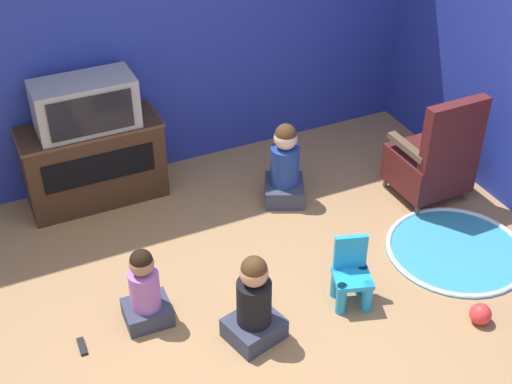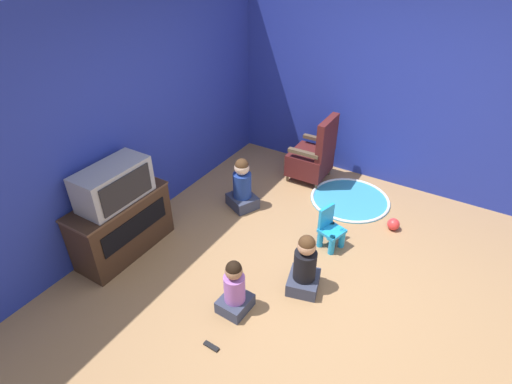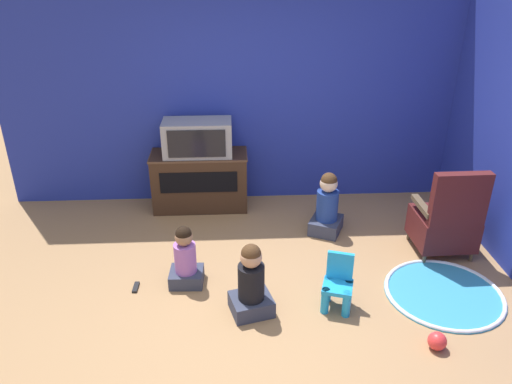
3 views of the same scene
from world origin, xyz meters
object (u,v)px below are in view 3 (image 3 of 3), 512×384
object	(u,v)px
child_watching_center	(327,207)
remote_control	(136,287)
television	(198,138)
yellow_kid_chair	(338,287)
black_armchair	(446,221)
toy_ball	(437,341)
tv_cabinet	(200,180)
child_watching_right	(185,259)
child_watching_left	(251,284)

from	to	relation	value
child_watching_center	remote_control	distance (m)	2.16
television	yellow_kid_chair	world-z (taller)	television
television	black_armchair	size ratio (longest dim) A/B	0.80
black_armchair	remote_control	bearing A→B (deg)	7.32
yellow_kid_chair	toy_ball	bearing A→B (deg)	-21.59
tv_cabinet	black_armchair	xyz separation A→B (m)	(2.50, -1.14, 0.01)
television	toy_ball	bearing A→B (deg)	-51.74
black_armchair	tv_cabinet	bearing A→B (deg)	-25.55
yellow_kid_chair	child_watching_right	size ratio (longest dim) A/B	0.83
black_armchair	child_watching_center	world-z (taller)	black_armchair
child_watching_center	yellow_kid_chair	bearing A→B (deg)	-161.09
black_armchair	remote_control	xyz separation A→B (m)	(-3.03, -0.44, -0.35)
television	child_watching_left	xyz separation A→B (m)	(0.52, -1.95, -0.59)
child_watching_center	child_watching_right	world-z (taller)	child_watching_center
yellow_kid_chair	child_watching_left	bearing A→B (deg)	-160.00
child_watching_left	child_watching_center	distance (m)	1.57
television	child_watching_left	bearing A→B (deg)	-75.05
child_watching_right	remote_control	size ratio (longest dim) A/B	3.97
child_watching_right	tv_cabinet	bearing A→B (deg)	90.02
tv_cabinet	black_armchair	world-z (taller)	black_armchair
child_watching_center	remote_control	size ratio (longest dim) A/B	4.65
yellow_kid_chair	toy_ball	size ratio (longest dim) A/B	3.39
remote_control	child_watching_left	bearing A→B (deg)	-108.17
tv_cabinet	yellow_kid_chair	world-z (taller)	tv_cabinet
remote_control	toy_ball	bearing A→B (deg)	-108.22
television	yellow_kid_chair	bearing A→B (deg)	-56.54
child_watching_left	remote_control	distance (m)	1.15
remote_control	television	bearing A→B (deg)	-16.93
remote_control	child_watching_right	bearing A→B (deg)	-81.02
child_watching_right	toy_ball	xyz separation A→B (m)	(2.01, -0.96, -0.19)
yellow_kid_chair	child_watching_center	world-z (taller)	child_watching_center
child_watching_center	television	bearing A→B (deg)	90.17
toy_ball	yellow_kid_chair	bearing A→B (deg)	140.95
yellow_kid_chair	remote_control	size ratio (longest dim) A/B	3.30
child_watching_center	child_watching_right	distance (m)	1.70
black_armchair	yellow_kid_chair	size ratio (longest dim) A/B	1.93
child_watching_left	remote_control	bearing A→B (deg)	145.18
black_armchair	remote_control	world-z (taller)	black_armchair
toy_ball	child_watching_right	bearing A→B (deg)	154.51
child_watching_left	black_armchair	bearing A→B (deg)	7.60
tv_cabinet	child_watching_left	distance (m)	2.04
tv_cabinet	television	xyz separation A→B (m)	(-0.00, -0.02, 0.53)
child_watching_right	toy_ball	world-z (taller)	child_watching_right
tv_cabinet	child_watching_right	xyz separation A→B (m)	(-0.06, -1.53, -0.09)
tv_cabinet	toy_ball	world-z (taller)	tv_cabinet
child_watching_center	child_watching_right	bearing A→B (deg)	145.50
television	child_watching_right	bearing A→B (deg)	-92.42
tv_cabinet	child_watching_right	bearing A→B (deg)	-92.39
yellow_kid_chair	remote_control	bearing A→B (deg)	-173.48
tv_cabinet	television	bearing A→B (deg)	-90.00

